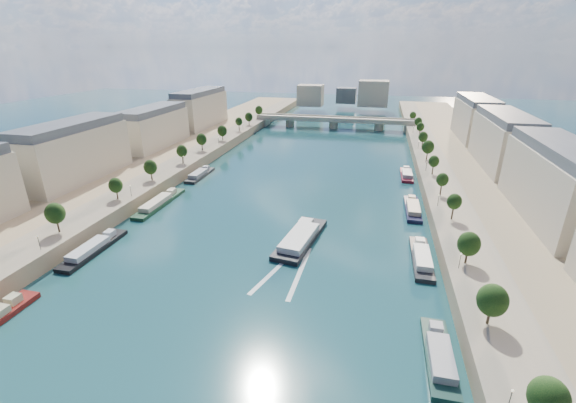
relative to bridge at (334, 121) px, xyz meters
The scene contains 17 objects.
ground 135.62m from the bridge, 90.00° to the right, with size 700.00×700.00×0.00m, color #0B2D33.
quay_left 153.49m from the bridge, 117.98° to the right, with size 44.00×520.00×5.00m, color #9E8460.
quay_right 153.49m from the bridge, 62.02° to the right, with size 44.00×520.00×5.00m, color #9E8460.
pave_left 147.03m from the bridge, 112.81° to the right, with size 14.00×520.00×0.10m, color gray.
pave_right 147.03m from the bridge, 67.19° to the right, with size 14.00×520.00×0.10m, color gray.
trees_left 144.51m from the bridge, 112.39° to the right, with size 4.80×268.80×8.26m.
trees_right 137.15m from the bridge, 66.34° to the right, with size 4.80×268.80×8.26m.
lamps_left 154.73m from the bridge, 109.84° to the right, with size 0.36×200.36×4.28m.
lamps_right 140.72m from the bridge, 68.09° to the right, with size 0.36×200.36×4.28m.
buildings_left 150.38m from the bridge, 124.53° to the right, with size 16.00×226.00×23.20m.
buildings_right 150.38m from the bridge, 55.47° to the right, with size 16.00×226.00×23.20m.
skyline 84.60m from the bridge, 87.82° to the left, with size 79.00×42.00×22.00m.
bridge is the anchor object (origin of this frame).
tour_barge 176.54m from the bridge, 86.43° to the right, with size 12.20×29.53×3.89m.
wake 193.11m from the bridge, 86.74° to the right, with size 11.27×26.02×0.04m.
moored_barges_left 197.28m from the bridge, 103.34° to the right, with size 5.00×156.07×3.60m.
moored_barges_right 187.28m from the bridge, 75.94° to the right, with size 5.00×168.98×3.60m.
Camera 1 is at (30.53, -41.75, 54.45)m, focal length 24.00 mm.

